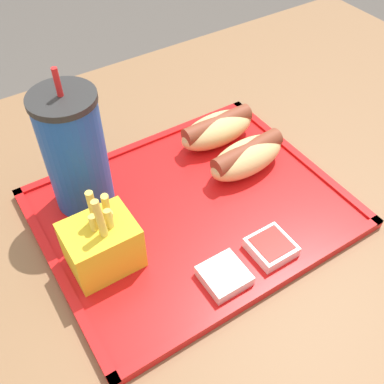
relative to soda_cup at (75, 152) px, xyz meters
The scene contains 8 objects.
dining_table 0.50m from the soda_cup, 55.02° to the right, with size 1.42×0.86×0.77m.
food_tray 0.17m from the soda_cup, 39.05° to the right, with size 0.40×0.32×0.01m.
soda_cup is the anchor object (origin of this frame).
hot_dog_far 0.23m from the soda_cup, ahead, with size 0.13×0.06×0.05m.
hot_dog_near 0.24m from the soda_cup, 18.11° to the right, with size 0.13×0.07×0.05m.
fries_carton 0.12m from the soda_cup, 101.42° to the right, with size 0.08×0.07×0.12m.
sauce_cup_mayo 0.24m from the soda_cup, 68.04° to the right, with size 0.05×0.05×0.02m.
sauce_cup_ketchup 0.27m from the soda_cup, 52.75° to the right, with size 0.05×0.05×0.02m.
Camera 1 is at (-0.18, -0.33, 1.24)m, focal length 42.00 mm.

